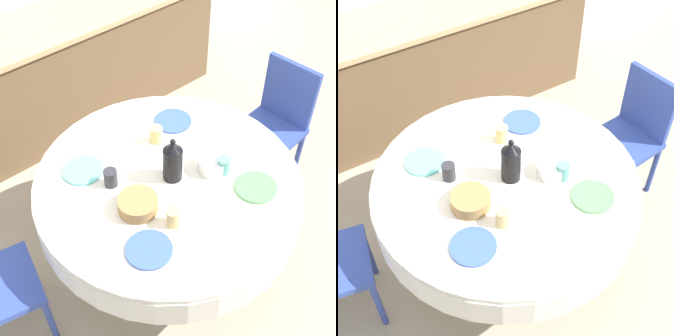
{
  "view_description": "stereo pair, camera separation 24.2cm",
  "coord_description": "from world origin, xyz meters",
  "views": [
    {
      "loc": [
        -1.1,
        -1.27,
        2.57
      ],
      "look_at": [
        0.0,
        0.0,
        0.83
      ],
      "focal_mm": 50.0,
      "sensor_mm": 36.0,
      "label": 1
    },
    {
      "loc": [
        -0.9,
        -1.41,
        2.57
      ],
      "look_at": [
        0.0,
        0.0,
        0.83
      ],
      "focal_mm": 50.0,
      "sensor_mm": 36.0,
      "label": 2
    }
  ],
  "objects": [
    {
      "name": "dining_table",
      "position": [
        0.0,
        0.0,
        0.63
      ],
      "size": [
        1.44,
        1.44,
        0.75
      ],
      "color": "brown",
      "rests_on": "ground_plane"
    },
    {
      "name": "bread_basket",
      "position": [
        -0.25,
        -0.06,
        0.78
      ],
      "size": [
        0.2,
        0.2,
        0.07
      ],
      "primitive_type": "cylinder",
      "color": "olive",
      "rests_on": "dining_table"
    },
    {
      "name": "cup_near_left",
      "position": [
        -0.17,
        -0.24,
        0.8
      ],
      "size": [
        0.07,
        0.07,
        0.1
      ],
      "primitive_type": "cylinder",
      "color": "#DBB766",
      "rests_on": "dining_table"
    },
    {
      "name": "plate_far_right",
      "position": [
        0.32,
        0.33,
        0.75
      ],
      "size": [
        0.22,
        0.22,
        0.01
      ],
      "primitive_type": "cylinder",
      "color": "#3856AD",
      "rests_on": "dining_table"
    },
    {
      "name": "coffee_carafe",
      "position": [
        0.03,
        -0.01,
        0.86
      ],
      "size": [
        0.1,
        0.1,
        0.27
      ],
      "color": "black",
      "rests_on": "dining_table"
    },
    {
      "name": "chair_left",
      "position": [
        1.06,
        0.1,
        0.51
      ],
      "size": [
        0.43,
        0.43,
        0.9
      ],
      "rotation": [
        0.0,
        0.0,
        -4.62
      ],
      "color": "#2D428E",
      "rests_on": "ground_plane"
    },
    {
      "name": "cup_near_right",
      "position": [
        0.26,
        -0.16,
        0.8
      ],
      "size": [
        0.07,
        0.07,
        0.1
      ],
      "primitive_type": "cylinder",
      "color": "#5BA39E",
      "rests_on": "dining_table"
    },
    {
      "name": "cup_far_right",
      "position": [
        0.14,
        0.27,
        0.8
      ],
      "size": [
        0.07,
        0.07,
        0.1
      ],
      "primitive_type": "cylinder",
      "color": "#DBB766",
      "rests_on": "dining_table"
    },
    {
      "name": "plate_near_right",
      "position": [
        0.3,
        -0.35,
        0.75
      ],
      "size": [
        0.22,
        0.22,
        0.01
      ],
      "primitive_type": "cylinder",
      "color": "#5BA85B",
      "rests_on": "dining_table"
    },
    {
      "name": "ground_plane",
      "position": [
        0.0,
        0.0,
        0.0
      ],
      "size": [
        12.0,
        12.0,
        0.0
      ],
      "primitive_type": "plane",
      "color": "#9E937F"
    },
    {
      "name": "kitchen_counter",
      "position": [
        0.0,
        1.6,
        0.45
      ],
      "size": [
        3.24,
        0.64,
        0.91
      ],
      "color": "brown",
      "rests_on": "ground_plane"
    },
    {
      "name": "plate_far_left",
      "position": [
        -0.31,
        0.34,
        0.75
      ],
      "size": [
        0.22,
        0.22,
        0.01
      ],
      "primitive_type": "cylinder",
      "color": "#60BCB7",
      "rests_on": "dining_table"
    },
    {
      "name": "plate_near_left",
      "position": [
        -0.36,
        -0.29,
        0.75
      ],
      "size": [
        0.22,
        0.22,
        0.01
      ],
      "primitive_type": "cylinder",
      "color": "#3856AD",
      "rests_on": "dining_table"
    },
    {
      "name": "cup_far_left",
      "position": [
        -0.25,
        0.16,
        0.8
      ],
      "size": [
        0.07,
        0.07,
        0.1
      ],
      "primitive_type": "cylinder",
      "color": "#28282D",
      "rests_on": "dining_table"
    },
    {
      "name": "fruit_bowl",
      "position": [
        0.23,
        -0.1,
        0.78
      ],
      "size": [
        0.16,
        0.16,
        0.07
      ],
      "primitive_type": "cylinder",
      "color": "silver",
      "rests_on": "dining_table"
    }
  ]
}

